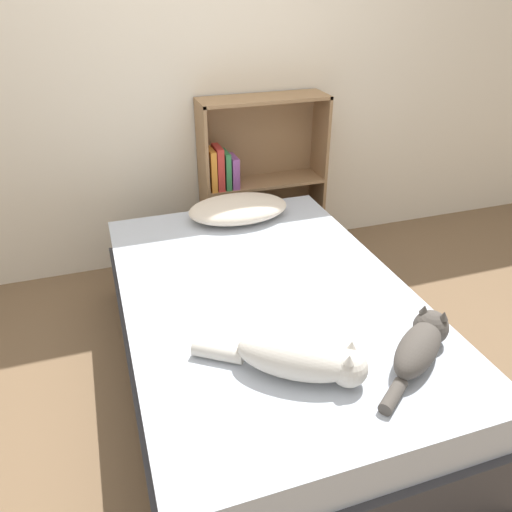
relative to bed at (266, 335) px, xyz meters
name	(u,v)px	position (x,y,z in m)	size (l,w,h in m)	color
ground_plane	(265,374)	(0.00, 0.00, -0.25)	(8.00, 8.00, 0.00)	brown
wall_back	(193,67)	(0.00, 1.33, 1.00)	(8.00, 0.06, 2.50)	silver
bed	(266,335)	(0.00, 0.00, 0.00)	(1.29, 1.96, 0.50)	#333338
pillow	(238,209)	(0.10, 0.77, 0.31)	(0.58, 0.37, 0.12)	beige
cat_light	(300,358)	(-0.07, -0.54, 0.33)	(0.57, 0.44, 0.16)	beige
cat_dark	(421,344)	(0.39, -0.60, 0.32)	(0.44, 0.36, 0.16)	#47423D
bookshelf	(256,178)	(0.35, 1.20, 0.31)	(0.81, 0.26, 1.09)	#8E6B47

